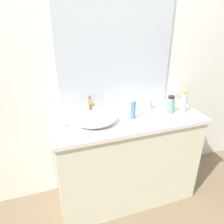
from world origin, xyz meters
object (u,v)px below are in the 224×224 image
sink_basin (95,119)px  candle_jar (64,125)px  lotion_bottle (150,104)px  soap_dispenser (184,103)px  perfume_bottle (133,109)px  spray_can (170,105)px

sink_basin → candle_jar: sink_basin is taller
sink_basin → lotion_bottle: (0.56, 0.11, 0.01)m
soap_dispenser → perfume_bottle: soap_dispenser is taller
spray_can → candle_jar: spray_can is taller
perfume_bottle → candle_jar: bearing=177.0°
soap_dispenser → perfume_bottle: (-0.48, 0.04, -0.01)m
lotion_bottle → candle_jar: size_ratio=2.67×
lotion_bottle → perfume_bottle: 0.26m
perfume_bottle → spray_can: size_ratio=1.10×
soap_dispenser → spray_can: size_ratio=1.35×
perfume_bottle → spray_can: 0.37m
perfume_bottle → candle_jar: 0.59m
spray_can → candle_jar: size_ratio=3.54×
sink_basin → spray_can: 0.70m
lotion_bottle → spray_can: bearing=-41.9°
sink_basin → soap_dispenser: size_ratio=1.61×
soap_dispenser → perfume_bottle: size_ratio=1.23×
lotion_bottle → sink_basin: bearing=-168.6°
sink_basin → perfume_bottle: (0.33, -0.01, 0.04)m
sink_basin → candle_jar: bearing=175.0°
soap_dispenser → candle_jar: size_ratio=4.78×
lotion_bottle → soap_dispenser: bearing=-32.3°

